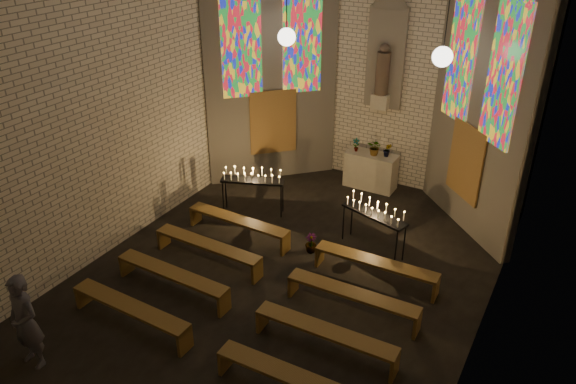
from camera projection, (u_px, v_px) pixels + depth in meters
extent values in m
plane|color=black|center=(269.00, 293.00, 11.53)|extent=(12.00, 12.00, 0.00)
cube|color=beige|center=(387.00, 58.00, 14.50)|extent=(8.00, 0.02, 7.00)
cube|color=beige|center=(101.00, 99.00, 11.62)|extent=(0.02, 12.00, 7.00)
cube|color=beige|center=(500.00, 186.00, 8.15)|extent=(0.02, 12.00, 7.00)
cube|color=beige|center=(271.00, 56.00, 14.73)|extent=(2.72, 2.72, 7.00)
cube|color=beige|center=(485.00, 87.00, 12.34)|extent=(2.72, 2.72, 7.00)
cube|color=#4C3F8C|center=(241.00, 40.00, 14.17)|extent=(0.78, 0.78, 3.00)
cube|color=#4C3F8C|center=(302.00, 36.00, 14.55)|extent=(0.78, 0.78, 3.00)
cube|color=#4C3F8C|center=(462.00, 56.00, 12.76)|extent=(0.78, 0.78, 3.00)
cube|color=#4C3F8C|center=(504.00, 75.00, 11.38)|extent=(0.78, 0.78, 3.00)
cube|color=brown|center=(273.00, 122.00, 15.43)|extent=(0.95, 0.95, 1.80)
cube|color=brown|center=(466.00, 162.00, 13.15)|extent=(0.95, 0.95, 1.80)
cube|color=gray|center=(386.00, 59.00, 14.44)|extent=(1.00, 0.12, 2.60)
cube|color=beige|center=(380.00, 101.00, 14.84)|extent=(0.45, 0.30, 0.40)
cylinder|color=brown|center=(383.00, 73.00, 14.49)|extent=(0.36, 0.36, 1.10)
sphere|color=brown|center=(385.00, 48.00, 14.19)|extent=(0.26, 0.26, 0.26)
sphere|color=white|center=(287.00, 37.00, 13.53)|extent=(0.44, 0.44, 0.44)
sphere|color=white|center=(442.00, 57.00, 11.88)|extent=(0.44, 0.44, 0.44)
cube|color=beige|center=(371.00, 171.00, 15.48)|extent=(1.40, 0.60, 1.00)
imported|color=#4C723F|center=(356.00, 145.00, 15.33)|extent=(0.23, 0.19, 0.38)
imported|color=#4C723F|center=(375.00, 147.00, 15.08)|extent=(0.43, 0.38, 0.45)
imported|color=#4C723F|center=(387.00, 150.00, 15.01)|extent=(0.25, 0.22, 0.39)
imported|color=#4C723F|center=(311.00, 243.00, 12.76)|extent=(0.29, 0.29, 0.46)
cube|color=black|center=(253.00, 181.00, 14.03)|extent=(1.62, 0.93, 0.05)
cylinder|color=black|center=(223.00, 198.00, 14.21)|extent=(0.03, 0.03, 0.89)
cylinder|color=black|center=(281.00, 202.00, 14.02)|extent=(0.03, 0.03, 0.89)
cylinder|color=black|center=(226.00, 192.00, 14.47)|extent=(0.03, 0.03, 0.89)
cylinder|color=black|center=(283.00, 196.00, 14.28)|extent=(0.03, 0.03, 0.89)
cube|color=black|center=(374.00, 215.00, 12.52)|extent=(1.65, 0.82, 0.05)
cylinder|color=black|center=(343.00, 223.00, 13.12)|extent=(0.03, 0.03, 0.90)
cylinder|color=black|center=(396.00, 248.00, 12.17)|extent=(0.03, 0.03, 0.90)
cylinder|color=black|center=(352.00, 218.00, 13.31)|extent=(0.03, 0.03, 0.90)
cylinder|color=black|center=(404.00, 243.00, 12.36)|extent=(0.03, 0.03, 0.90)
cube|color=brown|center=(238.00, 220.00, 13.19)|extent=(2.66, 0.43, 0.06)
cube|color=brown|center=(196.00, 214.00, 13.88)|extent=(0.07, 0.37, 0.48)
cube|color=brown|center=(285.00, 244.00, 12.72)|extent=(0.07, 0.37, 0.48)
cube|color=brown|center=(376.00, 262.00, 11.69)|extent=(2.66, 0.43, 0.06)
cube|color=brown|center=(320.00, 254.00, 12.34)|extent=(0.07, 0.37, 0.48)
cube|color=brown|center=(436.00, 289.00, 11.26)|extent=(0.07, 0.37, 0.48)
cube|color=brown|center=(208.00, 244.00, 12.26)|extent=(2.66, 0.43, 0.06)
cube|color=brown|center=(164.00, 237.00, 12.96)|extent=(0.07, 0.37, 0.48)
cube|color=brown|center=(257.00, 271.00, 11.79)|extent=(0.07, 0.37, 0.48)
cube|color=brown|center=(353.00, 293.00, 10.76)|extent=(2.66, 0.43, 0.06)
cube|color=brown|center=(293.00, 284.00, 11.42)|extent=(0.07, 0.37, 0.48)
cube|color=brown|center=(417.00, 324.00, 10.34)|extent=(0.07, 0.37, 0.48)
cube|color=brown|center=(172.00, 273.00, 11.34)|extent=(2.66, 0.43, 0.06)
cube|color=brown|center=(127.00, 264.00, 12.03)|extent=(0.07, 0.37, 0.48)
cube|color=brown|center=(224.00, 303.00, 10.87)|extent=(0.07, 0.37, 0.48)
cube|color=brown|center=(325.00, 330.00, 9.84)|extent=(2.66, 0.43, 0.06)
cube|color=brown|center=(262.00, 318.00, 10.49)|extent=(0.07, 0.37, 0.48)
cube|color=brown|center=(395.00, 366.00, 9.41)|extent=(0.07, 0.37, 0.48)
cube|color=brown|center=(130.00, 306.00, 10.42)|extent=(2.66, 0.43, 0.06)
cube|color=brown|center=(84.00, 294.00, 11.11)|extent=(0.07, 0.37, 0.48)
cube|color=brown|center=(185.00, 341.00, 9.95)|extent=(0.07, 0.37, 0.48)
cube|color=brown|center=(292.00, 376.00, 8.92)|extent=(2.66, 0.43, 0.06)
cube|color=brown|center=(225.00, 359.00, 9.57)|extent=(0.07, 0.37, 0.48)
imported|color=#474650|center=(25.00, 322.00, 9.40)|extent=(0.67, 0.45, 1.80)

